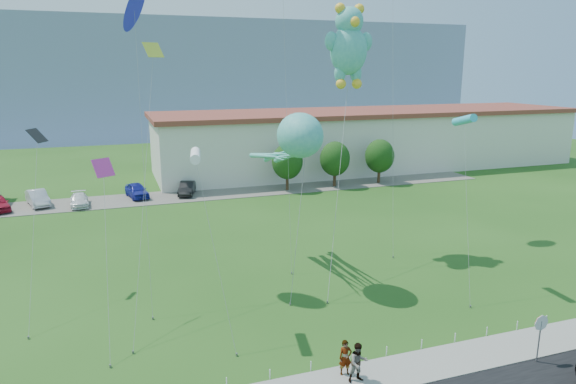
% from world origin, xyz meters
% --- Properties ---
extents(ground, '(160.00, 160.00, 0.00)m').
position_xyz_m(ground, '(0.00, 0.00, 0.00)').
color(ground, '#214A14').
rests_on(ground, ground).
extents(sidewalk, '(80.00, 2.50, 0.10)m').
position_xyz_m(sidewalk, '(0.00, -2.75, 0.05)').
color(sidewalk, gray).
rests_on(sidewalk, ground).
extents(parking_strip, '(70.00, 6.00, 0.06)m').
position_xyz_m(parking_strip, '(0.00, 35.00, 0.03)').
color(parking_strip, '#59544C').
rests_on(parking_strip, ground).
extents(hill_ridge, '(160.00, 50.00, 25.00)m').
position_xyz_m(hill_ridge, '(0.00, 120.00, 12.50)').
color(hill_ridge, gray).
rests_on(hill_ridge, ground).
extents(warehouse, '(61.00, 15.00, 8.20)m').
position_xyz_m(warehouse, '(26.00, 44.00, 4.12)').
color(warehouse, beige).
rests_on(warehouse, ground).
extents(stop_sign, '(0.80, 0.07, 2.50)m').
position_xyz_m(stop_sign, '(9.50, -4.21, 1.87)').
color(stop_sign, slate).
rests_on(stop_sign, ground).
extents(rope_fence, '(26.05, 0.05, 0.50)m').
position_xyz_m(rope_fence, '(0.00, -1.30, 0.25)').
color(rope_fence, white).
rests_on(rope_fence, ground).
extents(tree_near, '(3.60, 3.60, 5.47)m').
position_xyz_m(tree_near, '(10.00, 34.00, 3.39)').
color(tree_near, '#3F2B19').
rests_on(tree_near, ground).
extents(tree_mid, '(3.60, 3.60, 5.47)m').
position_xyz_m(tree_mid, '(16.00, 34.00, 3.39)').
color(tree_mid, '#3F2B19').
rests_on(tree_mid, ground).
extents(tree_far, '(3.60, 3.60, 5.47)m').
position_xyz_m(tree_far, '(22.00, 34.00, 3.39)').
color(tree_far, '#3F2B19').
rests_on(tree_far, ground).
extents(pedestrian_left, '(0.66, 0.48, 1.68)m').
position_xyz_m(pedestrian_left, '(0.33, -2.19, 0.94)').
color(pedestrian_left, gray).
rests_on(pedestrian_left, sidewalk).
extents(pedestrian_right, '(0.92, 0.73, 1.85)m').
position_xyz_m(pedestrian_right, '(0.65, -2.87, 1.02)').
color(pedestrian_right, gray).
rests_on(pedestrian_right, sidewalk).
extents(parked_car_silver, '(2.96, 5.01, 1.56)m').
position_xyz_m(parked_car_silver, '(-16.65, 35.78, 0.84)').
color(parked_car_silver, '#B5B5BC').
rests_on(parked_car_silver, parking_strip).
extents(parked_car_white, '(1.98, 4.34, 1.23)m').
position_xyz_m(parked_car_white, '(-12.60, 34.14, 0.68)').
color(parked_car_white, white).
rests_on(parked_car_white, parking_strip).
extents(parked_car_blue, '(2.72, 4.83, 1.55)m').
position_xyz_m(parked_car_blue, '(-6.79, 35.96, 0.84)').
color(parked_car_blue, navy).
rests_on(parked_car_blue, parking_strip).
extents(parked_car_black, '(2.64, 4.62, 1.44)m').
position_xyz_m(parked_car_black, '(-1.40, 35.46, 0.78)').
color(parked_car_black, black).
rests_on(parked_car_black, parking_strip).
extents(octopus_kite, '(3.06, 9.36, 11.18)m').
position_xyz_m(octopus_kite, '(1.97, 9.46, 9.09)').
color(octopus_kite, teal).
rests_on(octopus_kite, ground).
extents(teddy_bear_kite, '(7.10, 10.04, 18.31)m').
position_xyz_m(teddy_bear_kite, '(7.73, 13.77, 15.50)').
color(teddy_bear_kite, teal).
rests_on(teddy_bear_kite, ground).
extents(small_kite_cyan, '(1.56, 4.70, 11.14)m').
position_xyz_m(small_kite_cyan, '(11.58, 5.19, 10.61)').
color(small_kite_cyan, '#2EB6D1').
rests_on(small_kite_cyan, ground).
extents(small_kite_pink, '(1.29, 7.20, 8.86)m').
position_xyz_m(small_kite_pink, '(-9.57, 7.86, 7.55)').
color(small_kite_pink, '#E4329C').
rests_on(small_kite_pink, ground).
extents(small_kite_blue, '(1.80, 6.56, 17.97)m').
position_xyz_m(small_kite_blue, '(-7.14, 12.02, 16.88)').
color(small_kite_blue, '#2726D7').
rests_on(small_kite_blue, ground).
extents(small_kite_yellow, '(3.29, 9.67, 15.31)m').
position_xyz_m(small_kite_yellow, '(-6.55, 10.71, 12.83)').
color(small_kite_yellow, yellow).
rests_on(small_kite_yellow, ground).
extents(small_kite_white, '(1.39, 4.58, 9.94)m').
position_xyz_m(small_kite_white, '(-5.05, 4.45, 9.43)').
color(small_kite_white, white).
rests_on(small_kite_white, ground).
extents(small_kite_black, '(1.30, 7.94, 10.21)m').
position_xyz_m(small_kite_black, '(-13.35, 12.68, 8.68)').
color(small_kite_black, black).
rests_on(small_kite_black, ground).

